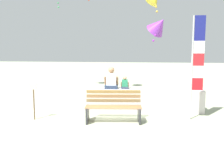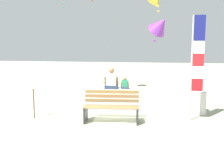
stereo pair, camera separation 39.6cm
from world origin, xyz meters
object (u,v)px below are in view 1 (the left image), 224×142
Objects in this scene: park_bench at (113,107)px; person_child at (125,84)px; kite_purple at (159,25)px; person_adult at (111,80)px; flag_banner at (196,60)px; sign_post at (34,98)px.

park_bench is 3.89× the size of person_child.
kite_purple reaches higher than person_child.
person_child is at bearing -145.85° from kite_purple.
park_bench is 1.31m from person_adult.
person_adult is 2.60m from kite_purple.
person_adult is at bearing 97.69° from park_bench.
park_bench is 2.77m from flag_banner.
flag_banner is at bearing -21.34° from person_child.
person_adult is at bearing -153.94° from kite_purple.
park_bench is 2.38m from sign_post.
flag_banner is 4.90m from sign_post.
sign_post is (-2.67, -1.19, -0.25)m from person_child.
person_adult reaches higher than park_bench.
kite_purple reaches higher than sign_post.
person_adult is at bearing 162.24° from flag_banner.
person_adult is at bearing -179.95° from person_child.
person_child is 2.40m from flag_banner.
sign_post reaches higher than park_bench.
sign_post is at bearing -175.46° from flag_banner.
flag_banner is at bearing 7.97° from park_bench.
kite_purple is at bearing 27.35° from sign_post.
flag_banner is at bearing -60.68° from kite_purple.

